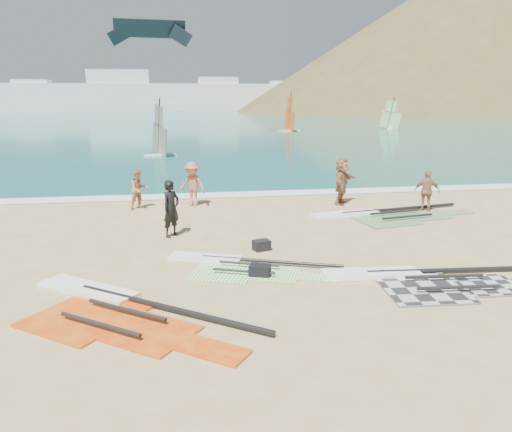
{
  "coord_description": "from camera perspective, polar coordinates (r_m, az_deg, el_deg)",
  "views": [
    {
      "loc": [
        -3.57,
        -10.52,
        4.56
      ],
      "look_at": [
        -1.26,
        4.0,
        1.0
      ],
      "focal_mm": 35.0,
      "sensor_mm": 36.0,
      "label": 1
    }
  ],
  "objects": [
    {
      "name": "ground",
      "position": [
        12.01,
        9.08,
        -8.89
      ],
      "size": [
        300.0,
        300.0,
        0.0
      ],
      "primitive_type": "plane",
      "color": "tan",
      "rests_on": "ground"
    },
    {
      "name": "sea",
      "position": [
        142.63,
        -7.78,
        11.68
      ],
      "size": [
        300.0,
        240.0,
        0.06
      ],
      "primitive_type": "cube",
      "color": "#0B514E",
      "rests_on": "ground"
    },
    {
      "name": "surf_line",
      "position": [
        23.54,
        -0.15,
        2.45
      ],
      "size": [
        300.0,
        1.2,
        0.04
      ],
      "primitive_type": "cube",
      "color": "white",
      "rests_on": "ground"
    },
    {
      "name": "far_town",
      "position": [
        160.97,
        -13.76,
        13.23
      ],
      "size": [
        160.0,
        8.0,
        12.0
      ],
      "color": "white",
      "rests_on": "ground"
    },
    {
      "name": "headland_main",
      "position": [
        166.16,
        23.62,
        10.95
      ],
      "size": [
        143.0,
        143.0,
        45.0
      ],
      "primitive_type": "cone",
      "color": "brown",
      "rests_on": "ground"
    },
    {
      "name": "rig_grey",
      "position": [
        13.33,
        18.64,
        -6.92
      ],
      "size": [
        6.03,
        2.57,
        0.2
      ],
      "rotation": [
        0.0,
        0.0,
        -0.07
      ],
      "color": "#252527",
      "rests_on": "ground"
    },
    {
      "name": "rig_green",
      "position": [
        13.65,
        -2.46,
        -5.7
      ],
      "size": [
        4.71,
        2.97,
        0.19
      ],
      "rotation": [
        0.0,
        0.0,
        -0.37
      ],
      "color": "#5ED327",
      "rests_on": "ground"
    },
    {
      "name": "rig_orange",
      "position": [
        19.91,
        14.22,
        0.1
      ],
      "size": [
        6.59,
        3.11,
        0.21
      ],
      "rotation": [
        0.0,
        0.0,
        0.18
      ],
      "color": "gold",
      "rests_on": "ground"
    },
    {
      "name": "rig_red",
      "position": [
        11.47,
        -16.11,
        -10.12
      ],
      "size": [
        5.25,
        5.04,
        0.2
      ],
      "rotation": [
        0.0,
        0.0,
        -0.65
      ],
      "color": "red",
      "rests_on": "ground"
    },
    {
      "name": "gear_bag_near",
      "position": [
        15.09,
        0.63,
        -3.36
      ],
      "size": [
        0.57,
        0.48,
        0.31
      ],
      "primitive_type": "cube",
      "rotation": [
        0.0,
        0.0,
        0.3
      ],
      "color": "black",
      "rests_on": "ground"
    },
    {
      "name": "gear_bag_far",
      "position": [
        12.91,
        0.44,
        -6.31
      ],
      "size": [
        0.63,
        0.53,
        0.32
      ],
      "primitive_type": "cube",
      "rotation": [
        0.0,
        0.0,
        -0.33
      ],
      "color": "black",
      "rests_on": "ground"
    },
    {
      "name": "person_wetsuit",
      "position": [
        16.59,
        -9.67,
        0.83
      ],
      "size": [
        0.8,
        0.81,
        1.89
      ],
      "primitive_type": "imported",
      "rotation": [
        0.0,
        0.0,
        0.8
      ],
      "color": "black",
      "rests_on": "ground"
    },
    {
      "name": "beachgoer_left",
      "position": [
        21.02,
        -13.24,
        3.0
      ],
      "size": [
        1.0,
        0.93,
        1.64
      ],
      "primitive_type": "imported",
      "rotation": [
        0.0,
        0.0,
        0.53
      ],
      "color": "#AA7851",
      "rests_on": "ground"
    },
    {
      "name": "beachgoer_mid",
      "position": [
        21.11,
        -7.29,
        3.63
      ],
      "size": [
        1.4,
        1.27,
        1.88
      ],
      "primitive_type": "imported",
      "rotation": [
        0.0,
        0.0,
        -0.6
      ],
      "color": "#9A5E47",
      "rests_on": "ground"
    },
    {
      "name": "beachgoer_back",
      "position": [
        20.97,
        18.95,
        2.68
      ],
      "size": [
        1.08,
        0.75,
        1.7
      ],
      "primitive_type": "imported",
      "rotation": [
        0.0,
        0.0,
        2.77
      ],
      "color": "#A3684D",
      "rests_on": "ground"
    },
    {
      "name": "beachgoer_right",
      "position": [
        21.63,
        9.78,
        3.95
      ],
      "size": [
        1.61,
        1.83,
        2.01
      ],
      "primitive_type": "imported",
      "rotation": [
        0.0,
        0.0,
        0.9
      ],
      "color": "#9D6849",
      "rests_on": "ground"
    },
    {
      "name": "windsurfer_left",
      "position": [
        39.16,
        -10.95,
        8.58
      ],
      "size": [
        2.48,
        2.73,
        4.39
      ],
      "rotation": [
        0.0,
        0.0,
        0.4
      ],
      "color": "white",
      "rests_on": "ground"
    },
    {
      "name": "windsurfer_centre",
      "position": [
        65.64,
        3.86,
        10.83
      ],
      "size": [
        2.79,
        3.27,
        4.93
      ],
      "rotation": [
        0.0,
        0.0,
        0.17
      ],
      "color": "white",
      "rests_on": "ground"
    },
    {
      "name": "windsurfer_right",
      "position": [
        72.05,
        15.11,
        10.55
      ],
      "size": [
        2.65,
        2.44,
        4.35
      ],
      "rotation": [
        0.0,
        0.0,
        1.12
      ],
      "color": "white",
      "rests_on": "ground"
    },
    {
      "name": "kitesurf_kite",
      "position": [
        59.55,
        -12.03,
        20.02
      ],
      "size": [
        9.26,
        1.72,
        2.83
      ],
      "rotation": [
        0.0,
        0.0,
        0.1
      ],
      "color": "black",
      "rests_on": "ground"
    }
  ]
}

